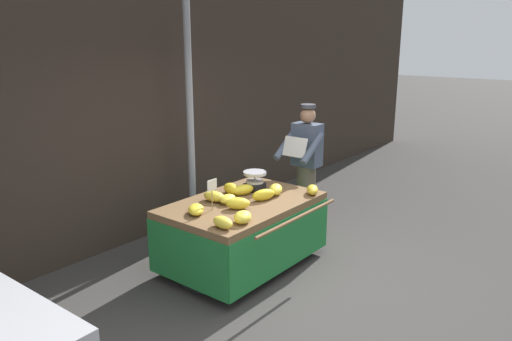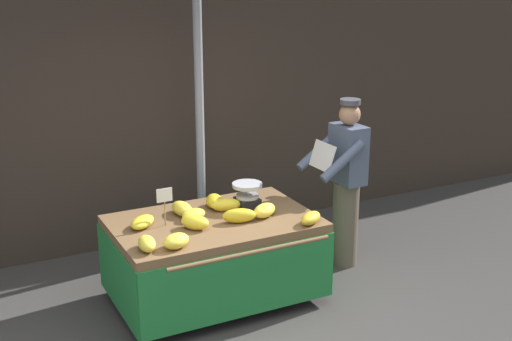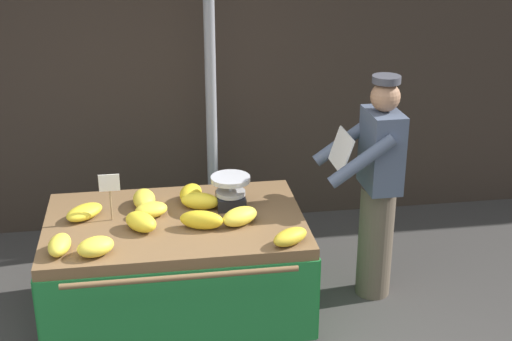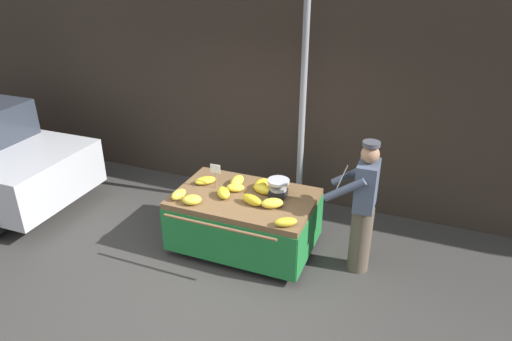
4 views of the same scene
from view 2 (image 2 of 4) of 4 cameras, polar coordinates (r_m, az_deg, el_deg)
name	(u,v)px [view 2 (image 2 of 4)]	position (r m, az deg, el deg)	size (l,w,h in m)	color
back_wall	(138,75)	(7.31, -9.81, 7.90)	(16.00, 0.24, 3.68)	#332821
street_pole	(199,106)	(7.05, -4.75, 5.43)	(0.09, 0.09, 3.11)	gray
banana_cart	(214,241)	(6.14, -3.53, -5.88)	(1.81, 1.36, 0.79)	brown
weighing_scale	(247,195)	(6.31, -0.73, -2.08)	(0.28, 0.28, 0.23)	black
price_sign	(164,199)	(5.89, -7.66, -2.35)	(0.14, 0.01, 0.34)	#997A51
banana_bunch_0	(311,218)	(5.97, 4.59, -3.99)	(0.13, 0.27, 0.10)	gold
banana_bunch_1	(226,205)	(6.25, -2.54, -2.88)	(0.14, 0.28, 0.12)	yellow
banana_bunch_2	(264,210)	(6.10, 0.71, -3.36)	(0.16, 0.27, 0.12)	yellow
banana_bunch_3	(176,241)	(5.50, -6.68, -5.87)	(0.17, 0.24, 0.12)	yellow
banana_bunch_4	(214,201)	(6.34, -3.52, -2.56)	(0.15, 0.24, 0.12)	gold
banana_bunch_5	(147,244)	(5.49, -9.12, -6.05)	(0.14, 0.24, 0.11)	yellow
banana_bunch_6	(194,214)	(6.06, -5.24, -3.67)	(0.16, 0.23, 0.10)	yellow
banana_bunch_7	(195,222)	(5.85, -5.13, -4.32)	(0.16, 0.26, 0.13)	yellow
banana_bunch_8	(239,216)	(5.97, -1.42, -3.79)	(0.13, 0.30, 0.13)	gold
banana_bunch_9	(182,208)	(6.19, -6.21, -3.18)	(0.16, 0.28, 0.12)	yellow
banana_bunch_10	(142,222)	(5.96, -9.48, -4.26)	(0.16, 0.29, 0.09)	yellow
vendor_person	(346,183)	(6.81, 7.49, -1.02)	(0.59, 0.52, 1.71)	brown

